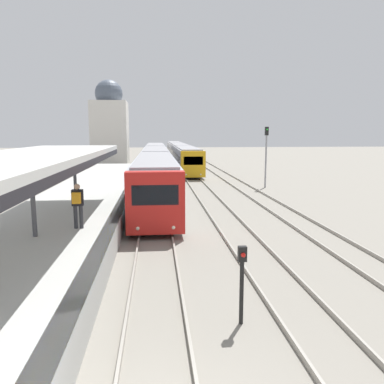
{
  "coord_description": "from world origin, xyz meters",
  "views": [
    {
      "loc": [
        0.05,
        -4.31,
        4.5
      ],
      "look_at": [
        1.83,
        14.07,
        1.61
      ],
      "focal_mm": 35.0,
      "sensor_mm": 36.0,
      "label": 1
    }
  ],
  "objects_px": {
    "train_near": "(155,162)",
    "signal_mast_far": "(266,150)",
    "train_far": "(179,152)",
    "signal_post_near": "(242,277)",
    "person_on_platform": "(77,202)"
  },
  "relations": [
    {
      "from": "train_far",
      "to": "signal_post_near",
      "type": "bearing_deg",
      "value": -91.9
    },
    {
      "from": "signal_mast_far",
      "to": "signal_post_near",
      "type": "bearing_deg",
      "value": -107.83
    },
    {
      "from": "train_near",
      "to": "signal_post_near",
      "type": "distance_m",
      "value": 29.96
    },
    {
      "from": "train_near",
      "to": "signal_post_near",
      "type": "relative_size",
      "value": 23.7
    },
    {
      "from": "train_far",
      "to": "signal_post_near",
      "type": "distance_m",
      "value": 49.17
    },
    {
      "from": "train_near",
      "to": "signal_post_near",
      "type": "bearing_deg",
      "value": -86.13
    },
    {
      "from": "signal_post_near",
      "to": "signal_mast_far",
      "type": "relative_size",
      "value": 0.38
    },
    {
      "from": "person_on_platform",
      "to": "train_near",
      "type": "height_order",
      "value": "train_near"
    },
    {
      "from": "person_on_platform",
      "to": "train_near",
      "type": "bearing_deg",
      "value": 83.37
    },
    {
      "from": "train_near",
      "to": "signal_mast_far",
      "type": "relative_size",
      "value": 8.98
    },
    {
      "from": "train_near",
      "to": "signal_mast_far",
      "type": "bearing_deg",
      "value": -39.67
    },
    {
      "from": "train_far",
      "to": "train_near",
      "type": "bearing_deg",
      "value": -100.74
    },
    {
      "from": "person_on_platform",
      "to": "signal_mast_far",
      "type": "height_order",
      "value": "signal_mast_far"
    },
    {
      "from": "signal_post_near",
      "to": "signal_mast_far",
      "type": "distance_m",
      "value": 23.48
    },
    {
      "from": "train_far",
      "to": "signal_post_near",
      "type": "xyz_separation_m",
      "value": [
        -1.63,
        -49.14,
        -0.46
      ]
    }
  ]
}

